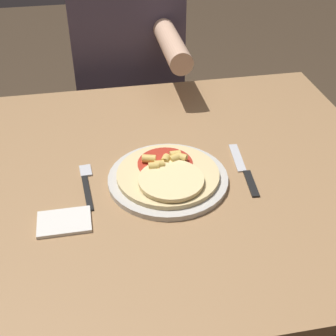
{
  "coord_description": "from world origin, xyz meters",
  "views": [
    {
      "loc": [
        -0.18,
        -0.91,
        1.46
      ],
      "look_at": [
        -0.02,
        -0.04,
        0.81
      ],
      "focal_mm": 50.0,
      "sensor_mm": 36.0,
      "label": 1
    }
  ],
  "objects_px": {
    "pizza": "(168,174)",
    "knife": "(244,170)",
    "plate": "(168,179)",
    "dining_table": "(172,205)",
    "fork": "(87,183)",
    "person_diner": "(129,72)"
  },
  "relations": [
    {
      "from": "dining_table",
      "to": "person_diner",
      "type": "bearing_deg",
      "value": 92.12
    },
    {
      "from": "dining_table",
      "to": "person_diner",
      "type": "height_order",
      "value": "person_diner"
    },
    {
      "from": "plate",
      "to": "person_diner",
      "type": "height_order",
      "value": "person_diner"
    },
    {
      "from": "plate",
      "to": "pizza",
      "type": "height_order",
      "value": "pizza"
    },
    {
      "from": "dining_table",
      "to": "person_diner",
      "type": "distance_m",
      "value": 0.72
    },
    {
      "from": "plate",
      "to": "knife",
      "type": "bearing_deg",
      "value": 2.25
    },
    {
      "from": "dining_table",
      "to": "pizza",
      "type": "height_order",
      "value": "pizza"
    },
    {
      "from": "fork",
      "to": "person_diner",
      "type": "height_order",
      "value": "person_diner"
    },
    {
      "from": "pizza",
      "to": "knife",
      "type": "bearing_deg",
      "value": 3.47
    },
    {
      "from": "dining_table",
      "to": "knife",
      "type": "height_order",
      "value": "knife"
    },
    {
      "from": "dining_table",
      "to": "plate",
      "type": "height_order",
      "value": "plate"
    },
    {
      "from": "pizza",
      "to": "fork",
      "type": "relative_size",
      "value": 1.39
    },
    {
      "from": "plate",
      "to": "person_diner",
      "type": "xyz_separation_m",
      "value": [
        -0.01,
        0.75,
        -0.06
      ]
    },
    {
      "from": "fork",
      "to": "knife",
      "type": "distance_m",
      "value": 0.39
    },
    {
      "from": "dining_table",
      "to": "fork",
      "type": "bearing_deg",
      "value": -176.7
    },
    {
      "from": "pizza",
      "to": "person_diner",
      "type": "xyz_separation_m",
      "value": [
        -0.01,
        0.75,
        -0.08
      ]
    },
    {
      "from": "plate",
      "to": "pizza",
      "type": "xyz_separation_m",
      "value": [
        0.0,
        -0.0,
        0.02
      ]
    },
    {
      "from": "fork",
      "to": "person_diner",
      "type": "bearing_deg",
      "value": 75.71
    },
    {
      "from": "fork",
      "to": "person_diner",
      "type": "relative_size",
      "value": 0.14
    },
    {
      "from": "pizza",
      "to": "knife",
      "type": "distance_m",
      "value": 0.2
    },
    {
      "from": "plate",
      "to": "fork",
      "type": "xyz_separation_m",
      "value": [
        -0.19,
        0.03,
        -0.0
      ]
    },
    {
      "from": "pizza",
      "to": "fork",
      "type": "xyz_separation_m",
      "value": [
        -0.19,
        0.03,
        -0.02
      ]
    }
  ]
}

